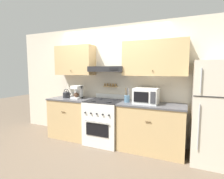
# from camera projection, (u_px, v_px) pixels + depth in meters

# --- Properties ---
(ground_plane) EXTENTS (16.00, 16.00, 0.00)m
(ground_plane) POSITION_uv_depth(u_px,v_px,m) (98.00, 148.00, 3.52)
(ground_plane) COLOR brown
(wall_back) EXTENTS (5.20, 0.46, 2.55)m
(wall_back) POSITION_uv_depth(u_px,v_px,m) (113.00, 76.00, 3.92)
(wall_back) COLOR beige
(wall_back) RESTS_ON ground_plane
(counter_left) EXTENTS (0.97, 0.67, 0.92)m
(counter_left) POSITION_uv_depth(u_px,v_px,m) (73.00, 117.00, 4.12)
(counter_left) COLOR tan
(counter_left) RESTS_ON ground_plane
(counter_right) EXTENTS (1.26, 0.67, 0.92)m
(counter_right) POSITION_uv_depth(u_px,v_px,m) (151.00, 127.00, 3.39)
(counter_right) COLOR tan
(counter_right) RESTS_ON ground_plane
(stove_range) EXTENTS (0.73, 0.71, 1.02)m
(stove_range) POSITION_uv_depth(u_px,v_px,m) (105.00, 121.00, 3.76)
(stove_range) COLOR white
(stove_range) RESTS_ON ground_plane
(refrigerator) EXTENTS (0.81, 0.72, 1.71)m
(refrigerator) POSITION_uv_depth(u_px,v_px,m) (219.00, 113.00, 2.88)
(refrigerator) COLOR beige
(refrigerator) RESTS_ON ground_plane
(tea_kettle) EXTENTS (0.21, 0.16, 0.21)m
(tea_kettle) POSITION_uv_depth(u_px,v_px,m) (66.00, 94.00, 4.11)
(tea_kettle) COLOR #232326
(tea_kettle) RESTS_ON counter_left
(coffee_maker) EXTENTS (0.19, 0.24, 0.29)m
(coffee_maker) POSITION_uv_depth(u_px,v_px,m) (77.00, 92.00, 4.02)
(coffee_maker) COLOR white
(coffee_maker) RESTS_ON counter_left
(microwave) EXTENTS (0.46, 0.38, 0.30)m
(microwave) POSITION_uv_depth(u_px,v_px,m) (146.00, 96.00, 3.37)
(microwave) COLOR white
(microwave) RESTS_ON counter_right
(utensil_crock) EXTENTS (0.11, 0.11, 0.29)m
(utensil_crock) POSITION_uv_depth(u_px,v_px,m) (127.00, 98.00, 3.52)
(utensil_crock) COLOR slate
(utensil_crock) RESTS_ON counter_right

